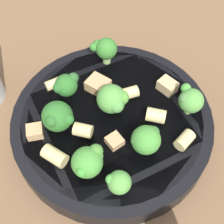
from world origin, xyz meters
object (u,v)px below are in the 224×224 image
Objects in this scene: broccoli_floret_7 at (146,139)px; rigatoni_1 at (130,93)px; rigatoni_0 at (54,84)px; chicken_chunk_3 at (98,85)px; broccoli_floret_3 at (66,85)px; broccoli_floret_4 at (103,49)px; chicken_chunk_2 at (167,86)px; broccoli_floret_1 at (57,117)px; broccoli_floret_6 at (88,162)px; chicken_chunk_0 at (114,141)px; chicken_chunk_1 at (35,131)px; pasta_bowl at (112,122)px; broccoli_floret_0 at (118,183)px; rigatoni_3 at (156,115)px; broccoli_floret_5 at (190,99)px; rigatoni_4 at (55,156)px; broccoli_floret_2 at (112,99)px; rigatoni_2 at (185,140)px; rigatoni_5 at (83,130)px.

rigatoni_1 is (0.08, 0.01, -0.02)m from broccoli_floret_7.
chicken_chunk_3 is at bearing -97.62° from rigatoni_0.
broccoli_floret_3 is 0.82× the size of broccoli_floret_4.
broccoli_floret_7 is 0.10m from chicken_chunk_2.
broccoli_floret_1 reaches higher than broccoli_floret_6.
chicken_chunk_1 is (0.02, 0.09, 0.00)m from chicken_chunk_0.
pasta_bowl is at bearing -79.04° from chicken_chunk_1.
pasta_bowl is 14.33× the size of chicken_chunk_0.
broccoli_floret_6 reaches higher than broccoli_floret_0.
rigatoni_3 is at bearing -128.81° from chicken_chunk_3.
broccoli_floret_1 is 0.16m from broccoli_floret_5.
broccoli_floret_7 is 0.08m from rigatoni_1.
rigatoni_4 reaches higher than chicken_chunk_1.
broccoli_floret_2 is 2.31× the size of chicken_chunk_0.
broccoli_floret_4 is 1.78× the size of rigatoni_0.
broccoli_floret_6 reaches higher than chicken_chunk_2.
rigatoni_0 is 0.14m from rigatoni_3.
pasta_bowl is 8.97× the size of rigatoni_4.
broccoli_floret_6 is 2.08× the size of chicken_chunk_1.
rigatoni_2 is 0.08m from chicken_chunk_2.
rigatoni_1 is at bearing 35.51° from rigatoni_3.
broccoli_floret_7 is (0.05, -0.04, 0.01)m from broccoli_floret_0.
chicken_chunk_0 is (-0.09, -0.07, -0.00)m from rigatoni_0.
broccoli_floret_0 is 1.38× the size of rigatoni_0.
pasta_bowl is 0.10m from broccoli_floret_5.
broccoli_floret_0 is 0.76× the size of broccoli_floret_2.
broccoli_floret_7 is (-0.06, -0.03, 0.00)m from broccoli_floret_2.
broccoli_floret_6 is 0.11m from rigatoni_3.
broccoli_floret_2 is at bearing -73.35° from chicken_chunk_1.
chicken_chunk_3 reaches higher than chicken_chunk_0.
chicken_chunk_0 is at bearing -170.21° from chicken_chunk_3.
rigatoni_0 is (0.04, 0.07, -0.02)m from broccoli_floret_2.
rigatoni_3 is at bearing -53.82° from broccoli_floret_6.
broccoli_floret_1 reaches higher than rigatoni_3.
chicken_chunk_0 is at bearing -141.79° from rigatoni_0.
rigatoni_0 is 0.97× the size of rigatoni_3.
broccoli_floret_5 reaches higher than rigatoni_5.
rigatoni_2 is 0.08m from chicken_chunk_0.
rigatoni_2 is (-0.03, -0.15, -0.02)m from broccoli_floret_1.
rigatoni_0 is at bearing 82.38° from chicken_chunk_3.
chicken_chunk_1 is at bearing 146.53° from broccoli_floret_3.
chicken_chunk_3 is (0.12, -0.02, -0.01)m from broccoli_floret_6.
chicken_chunk_1 is 0.18m from chicken_chunk_2.
chicken_chunk_0 reaches higher than pasta_bowl.
broccoli_floret_0 is 1.10× the size of rigatoni_4.
broccoli_floret_5 is at bearing -59.72° from broccoli_floret_6.
rigatoni_1 and chicken_chunk_3 have the same top height.
broccoli_floret_7 reaches higher than broccoli_floret_3.
rigatoni_0 reaches higher than chicken_chunk_0.
broccoli_floret_1 is 1.52× the size of rigatoni_4.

